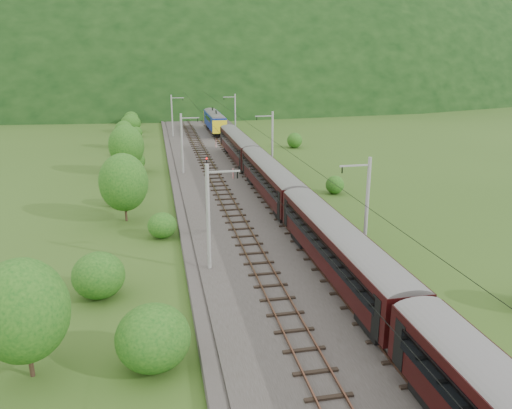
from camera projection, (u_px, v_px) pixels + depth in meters
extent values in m
plane|color=#2F4E18|center=(289.00, 265.00, 38.91)|extent=(600.00, 600.00, 0.00)
cube|color=#38332D|center=(262.00, 222.00, 48.25)|extent=(14.00, 220.00, 0.30)
cube|color=brown|center=(230.00, 221.00, 47.55)|extent=(0.08, 220.00, 0.15)
cube|color=brown|center=(245.00, 220.00, 47.83)|extent=(0.08, 220.00, 0.15)
cube|color=black|center=(238.00, 222.00, 47.73)|extent=(2.40, 220.00, 0.12)
cube|color=brown|center=(279.00, 218.00, 48.47)|extent=(0.08, 220.00, 0.15)
cube|color=brown|center=(293.00, 217.00, 48.74)|extent=(0.08, 220.00, 0.15)
cube|color=black|center=(286.00, 219.00, 48.65)|extent=(2.40, 220.00, 0.12)
cylinder|color=gray|center=(208.00, 218.00, 36.48)|extent=(0.28, 0.28, 8.00)
cube|color=gray|center=(224.00, 172.00, 35.73)|extent=(2.40, 0.12, 0.12)
cylinder|color=black|center=(237.00, 175.00, 36.01)|extent=(0.10, 0.10, 0.50)
cylinder|color=gray|center=(182.00, 144.00, 66.50)|extent=(0.28, 0.28, 8.00)
cube|color=gray|center=(190.00, 118.00, 65.74)|extent=(2.40, 0.12, 0.12)
cylinder|color=black|center=(198.00, 120.00, 66.02)|extent=(0.10, 0.10, 0.50)
cylinder|color=gray|center=(172.00, 116.00, 96.51)|extent=(0.28, 0.28, 8.00)
cube|color=gray|center=(178.00, 98.00, 95.76)|extent=(2.40, 0.12, 0.12)
cylinder|color=black|center=(183.00, 99.00, 96.04)|extent=(0.10, 0.10, 0.50)
cylinder|color=gray|center=(167.00, 101.00, 126.53)|extent=(0.28, 0.28, 8.00)
cube|color=gray|center=(171.00, 87.00, 125.77)|extent=(2.40, 0.12, 0.12)
cylinder|color=black|center=(175.00, 89.00, 126.05)|extent=(0.10, 0.10, 0.50)
cylinder|color=gray|center=(164.00, 92.00, 156.54)|extent=(0.28, 0.28, 8.00)
cube|color=gray|center=(167.00, 81.00, 155.79)|extent=(2.40, 0.12, 0.12)
cylinder|color=black|center=(170.00, 82.00, 156.07)|extent=(0.10, 0.10, 0.50)
cylinder|color=gray|center=(367.00, 208.00, 38.85)|extent=(0.28, 0.28, 8.00)
cube|color=gray|center=(355.00, 166.00, 37.64)|extent=(2.40, 0.12, 0.12)
cylinder|color=black|center=(342.00, 170.00, 37.53)|extent=(0.10, 0.10, 0.50)
cylinder|color=gray|center=(272.00, 141.00, 68.87)|extent=(0.28, 0.28, 8.00)
cube|color=gray|center=(264.00, 116.00, 67.65)|extent=(2.40, 0.12, 0.12)
cylinder|color=black|center=(257.00, 118.00, 67.55)|extent=(0.10, 0.10, 0.50)
cylinder|color=gray|center=(235.00, 114.00, 98.88)|extent=(0.28, 0.28, 8.00)
cube|color=gray|center=(229.00, 97.00, 97.67)|extent=(2.40, 0.12, 0.12)
cylinder|color=black|center=(224.00, 99.00, 97.56)|extent=(0.10, 0.10, 0.50)
cylinder|color=gray|center=(215.00, 100.00, 128.90)|extent=(0.28, 0.28, 8.00)
cube|color=gray|center=(210.00, 87.00, 127.68)|extent=(2.40, 0.12, 0.12)
cylinder|color=black|center=(207.00, 88.00, 127.58)|extent=(0.10, 0.10, 0.50)
cylinder|color=gray|center=(203.00, 92.00, 158.91)|extent=(0.28, 0.28, 8.00)
cube|color=gray|center=(199.00, 81.00, 157.70)|extent=(2.40, 0.12, 0.12)
cylinder|color=black|center=(196.00, 82.00, 157.59)|extent=(0.10, 0.10, 0.50)
cylinder|color=black|center=(237.00, 153.00, 45.78)|extent=(0.03, 198.00, 0.03)
cylinder|color=black|center=(287.00, 151.00, 46.69)|extent=(0.03, 198.00, 0.03)
ellipsoid|color=black|center=(169.00, 83.00, 282.78)|extent=(504.00, 360.00, 244.00)
cube|color=black|center=(445.00, 398.00, 22.34)|extent=(2.04, 2.97, 0.84)
cube|color=black|center=(338.00, 248.00, 34.76)|extent=(2.69, 20.44, 2.79)
cylinder|color=slate|center=(339.00, 231.00, 34.40)|extent=(2.69, 20.33, 2.69)
cube|color=black|center=(320.00, 245.00, 34.40)|extent=(0.05, 17.98, 1.07)
cube|color=black|center=(357.00, 242.00, 34.93)|extent=(0.05, 17.98, 1.07)
cube|color=black|center=(381.00, 323.00, 28.58)|extent=(2.04, 2.97, 0.84)
cube|color=black|center=(307.00, 237.00, 42.00)|extent=(2.04, 2.97, 0.84)
cube|color=black|center=(270.00, 178.00, 54.41)|extent=(2.69, 20.44, 2.79)
cylinder|color=slate|center=(270.00, 167.00, 54.05)|extent=(2.69, 20.33, 2.69)
cube|color=black|center=(258.00, 176.00, 54.06)|extent=(0.05, 17.98, 1.07)
cube|color=black|center=(282.00, 174.00, 54.58)|extent=(0.05, 17.98, 1.07)
cube|color=black|center=(287.00, 213.00, 48.23)|extent=(2.04, 2.97, 0.84)
cube|color=black|center=(257.00, 179.00, 61.65)|extent=(2.04, 2.97, 0.84)
cube|color=black|center=(238.00, 145.00, 74.06)|extent=(2.69, 20.44, 2.79)
cylinder|color=slate|center=(238.00, 137.00, 73.70)|extent=(2.69, 20.33, 2.69)
cube|color=black|center=(229.00, 143.00, 73.71)|extent=(0.05, 17.98, 1.07)
cube|color=black|center=(247.00, 143.00, 74.23)|extent=(0.05, 17.98, 1.07)
cube|color=black|center=(247.00, 167.00, 67.88)|extent=(2.04, 2.97, 0.84)
cube|color=black|center=(231.00, 149.00, 81.30)|extent=(2.04, 2.97, 0.84)
cube|color=navy|center=(214.00, 120.00, 101.56)|extent=(2.69, 16.72, 2.79)
cylinder|color=slate|center=(214.00, 114.00, 101.19)|extent=(2.69, 16.64, 2.69)
cube|color=black|center=(208.00, 119.00, 101.20)|extent=(0.05, 14.71, 1.07)
cube|color=black|center=(221.00, 119.00, 101.72)|extent=(0.05, 14.71, 1.07)
cube|color=black|center=(218.00, 134.00, 96.59)|extent=(2.04, 2.97, 0.84)
cube|color=black|center=(211.00, 125.00, 107.57)|extent=(2.04, 2.97, 0.84)
cube|color=yellow|center=(210.00, 117.00, 109.27)|extent=(2.75, 0.50, 2.51)
cube|color=yellow|center=(220.00, 127.00, 93.96)|extent=(2.75, 0.50, 2.51)
cube|color=black|center=(212.00, 109.00, 103.82)|extent=(0.08, 1.60, 0.84)
cylinder|color=red|center=(233.00, 174.00, 64.42)|extent=(0.14, 0.14, 1.34)
cylinder|color=red|center=(216.00, 144.00, 86.05)|extent=(0.14, 0.14, 1.29)
cylinder|color=black|center=(207.00, 166.00, 67.14)|extent=(0.14, 0.14, 1.99)
sphere|color=red|center=(207.00, 158.00, 66.84)|extent=(0.24, 0.24, 0.24)
ellipsoid|color=#154B14|center=(153.00, 338.00, 25.68)|extent=(3.90, 3.90, 3.51)
ellipsoid|color=#154B14|center=(98.00, 275.00, 33.34)|extent=(3.51, 3.51, 3.16)
ellipsoid|color=#154B14|center=(162.00, 225.00, 44.32)|extent=(2.58, 2.58, 2.32)
ellipsoid|color=#154B14|center=(120.00, 194.00, 53.85)|extent=(2.80, 2.80, 2.52)
ellipsoid|color=#154B14|center=(133.00, 182.00, 59.69)|extent=(2.52, 2.52, 2.27)
ellipsoid|color=#154B14|center=(133.00, 161.00, 69.45)|extent=(3.26, 3.26, 2.93)
ellipsoid|color=#154B14|center=(127.00, 150.00, 79.69)|extent=(2.47, 2.47, 2.23)
ellipsoid|color=#154B14|center=(131.00, 139.00, 89.06)|extent=(2.83, 2.83, 2.55)
ellipsoid|color=#154B14|center=(136.00, 132.00, 98.15)|extent=(2.32, 2.32, 2.09)
ellipsoid|color=#154B14|center=(131.00, 123.00, 104.43)|extent=(4.16, 4.16, 3.74)
ellipsoid|color=#154B14|center=(131.00, 118.00, 115.73)|extent=(3.38, 3.38, 3.04)
ellipsoid|color=#154B14|center=(135.00, 112.00, 124.22)|extent=(4.24, 4.24, 3.82)
cylinder|color=black|center=(28.00, 346.00, 24.99)|extent=(0.24, 0.24, 3.47)
ellipsoid|color=#154B14|center=(23.00, 311.00, 24.41)|extent=(4.47, 4.47, 5.36)
cylinder|color=black|center=(125.00, 203.00, 48.63)|extent=(0.24, 0.24, 3.66)
ellipsoid|color=#154B14|center=(124.00, 182.00, 48.03)|extent=(4.71, 4.71, 5.65)
cylinder|color=black|center=(127.00, 161.00, 67.66)|extent=(0.24, 0.24, 3.68)
ellipsoid|color=#154B14|center=(126.00, 146.00, 67.05)|extent=(4.73, 4.73, 5.68)
cylinder|color=black|center=(125.00, 141.00, 86.49)|extent=(0.24, 0.24, 2.61)
ellipsoid|color=#154B14|center=(124.00, 132.00, 86.06)|extent=(3.36, 3.36, 4.03)
ellipsoid|color=#154B14|center=(335.00, 186.00, 58.43)|extent=(2.17, 2.17, 1.95)
ellipsoid|color=#154B14|center=(295.00, 141.00, 87.04)|extent=(2.65, 2.65, 2.39)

